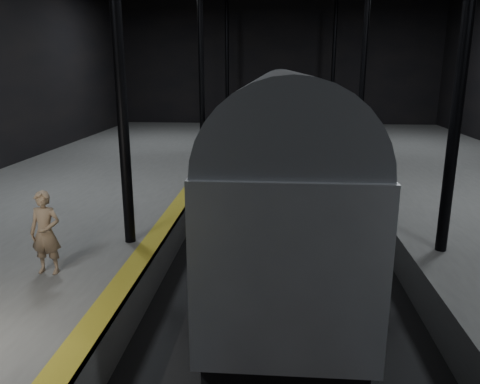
# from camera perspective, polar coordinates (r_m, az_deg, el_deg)

# --- Properties ---
(ground) EXTENTS (44.00, 44.00, 0.00)m
(ground) POSITION_cam_1_polar(r_m,az_deg,el_deg) (15.72, 4.88, -4.56)
(ground) COLOR black
(ground) RESTS_ON ground
(platform_left) EXTENTS (9.00, 43.80, 1.00)m
(platform_left) POSITION_cam_1_polar(r_m,az_deg,el_deg) (17.18, -20.97, -2.06)
(platform_left) COLOR #545451
(platform_left) RESTS_ON ground
(tactile_strip) EXTENTS (0.50, 43.80, 0.01)m
(tactile_strip) POSITION_cam_1_polar(r_m,az_deg,el_deg) (15.71, -6.98, -0.78)
(tactile_strip) COLOR olive
(tactile_strip) RESTS_ON platform_left
(track) EXTENTS (2.40, 43.00, 0.24)m
(track) POSITION_cam_1_polar(r_m,az_deg,el_deg) (15.69, 4.89, -4.32)
(track) COLOR #3F3328
(track) RESTS_ON ground
(train) EXTENTS (2.83, 18.86, 5.04)m
(train) POSITION_cam_1_polar(r_m,az_deg,el_deg) (15.40, 5.10, 5.84)
(train) COLOR #A7A9AF
(train) RESTS_ON ground
(woman) EXTENTS (0.66, 0.44, 1.79)m
(woman) POSITION_cam_1_polar(r_m,az_deg,el_deg) (10.61, -22.62, -4.61)
(woman) COLOR #927659
(woman) RESTS_ON platform_left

